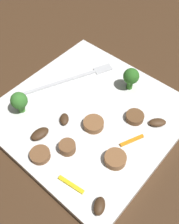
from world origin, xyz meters
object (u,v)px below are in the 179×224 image
at_px(mushroom_0, 99,206).
at_px(sausage_slice_4, 135,117).
at_px(pepper_strip_0, 71,185).
at_px(fork, 76,77).
at_px(plate, 90,115).
at_px(pepper_strip_1, 132,140).
at_px(broccoli_floret_1, 19,101).
at_px(mushroom_3, 64,119).
at_px(sausage_slice_2, 93,124).
at_px(sausage_slice_3, 40,155).
at_px(mushroom_2, 40,134).
at_px(sausage_slice_1, 115,159).
at_px(sausage_slice_0, 67,147).
at_px(broccoli_floret_0, 131,77).
at_px(mushroom_1, 157,122).

bearing_deg(mushroom_0, sausage_slice_4, 18.09).
bearing_deg(pepper_strip_0, fork, 41.00).
relative_size(plate, pepper_strip_0, 6.81).
bearing_deg(pepper_strip_1, plate, 90.97).
bearing_deg(broccoli_floret_1, pepper_strip_1, -67.11).
distance_m(mushroom_3, pepper_strip_1, 0.12).
distance_m(fork, sausage_slice_2, 0.12).
distance_m(sausage_slice_3, mushroom_2, 0.04).
distance_m(sausage_slice_1, mushroom_2, 0.13).
bearing_deg(mushroom_0, pepper_strip_1, 13.44).
height_order(sausage_slice_1, sausage_slice_3, sausage_slice_1).
bearing_deg(sausage_slice_4, sausage_slice_0, 159.49).
distance_m(broccoli_floret_0, sausage_slice_4, 0.08).
xyz_separation_m(sausage_slice_4, mushroom_0, (-0.16, -0.05, 0.00)).
height_order(broccoli_floret_1, pepper_strip_0, broccoli_floret_1).
bearing_deg(sausage_slice_2, sausage_slice_3, 165.62).
xyz_separation_m(sausage_slice_1, mushroom_0, (-0.07, -0.03, -0.00)).
bearing_deg(sausage_slice_0, sausage_slice_1, -63.90).
height_order(plate, pepper_strip_1, pepper_strip_1).
height_order(sausage_slice_0, sausage_slice_1, sausage_slice_0).
bearing_deg(mushroom_3, sausage_slice_3, -165.22).
bearing_deg(sausage_slice_4, mushroom_2, 143.28).
xyz_separation_m(mushroom_3, pepper_strip_0, (-0.08, -0.09, -0.00)).
distance_m(broccoli_floret_0, mushroom_2, 0.19).
xyz_separation_m(fork, mushroom_3, (-0.09, -0.05, 0.00)).
height_order(broccoli_floret_1, mushroom_3, broccoli_floret_1).
height_order(mushroom_1, mushroom_3, same).
bearing_deg(sausage_slice_0, mushroom_1, -30.57).
bearing_deg(pepper_strip_1, sausage_slice_1, -178.59).
bearing_deg(sausage_slice_2, broccoli_floret_1, 116.21).
relative_size(fork, mushroom_3, 7.08).
height_order(broccoli_floret_0, pepper_strip_1, broccoli_floret_0).
bearing_deg(fork, pepper_strip_0, -114.35).
relative_size(sausage_slice_3, sausage_slice_4, 1.01).
bearing_deg(plate, sausage_slice_0, -163.57).
distance_m(broccoli_floret_1, pepper_strip_1, 0.20).
distance_m(plate, sausage_slice_4, 0.08).
distance_m(mushroom_2, pepper_strip_1, 0.15).
bearing_deg(mushroom_3, mushroom_0, -117.93).
height_order(broccoli_floret_0, sausage_slice_4, broccoli_floret_0).
height_order(mushroom_1, pepper_strip_0, mushroom_1).
distance_m(sausage_slice_0, pepper_strip_0, 0.06).
xyz_separation_m(broccoli_floret_0, sausage_slice_3, (-0.21, 0.02, -0.02)).
relative_size(mushroom_0, mushroom_3, 1.09).
height_order(sausage_slice_4, mushroom_1, same).
bearing_deg(sausage_slice_4, fork, 87.50).
relative_size(broccoli_floret_1, sausage_slice_1, 1.24).
relative_size(sausage_slice_1, sausage_slice_4, 1.08).
bearing_deg(mushroom_0, sausage_slice_0, 69.06).
bearing_deg(mushroom_3, sausage_slice_2, -61.15).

